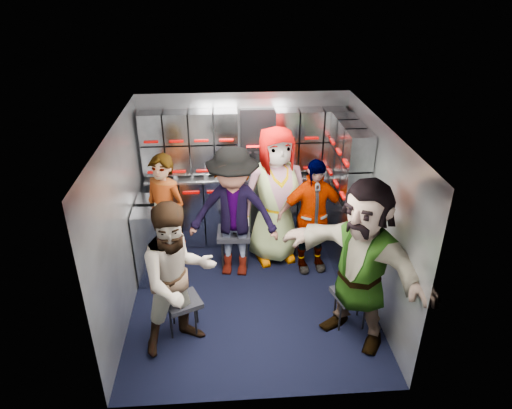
{
  "coord_description": "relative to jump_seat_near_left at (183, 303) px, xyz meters",
  "views": [
    {
      "loc": [
        -0.26,
        -4.39,
        3.54
      ],
      "look_at": [
        0.08,
        0.35,
        1.06
      ],
      "focal_mm": 32.0,
      "sensor_mm": 36.0,
      "label": 1
    }
  ],
  "objects": [
    {
      "name": "attendant_standing",
      "position": [
        -0.26,
        1.12,
        0.44
      ],
      "size": [
        0.7,
        0.64,
        1.61
      ],
      "primitive_type": "imported",
      "rotation": [
        0.0,
        0.0,
        -0.55
      ],
      "color": "black",
      "rests_on": "ground"
    },
    {
      "name": "wall_back",
      "position": [
        0.76,
        2.04,
        0.68
      ],
      "size": [
        2.8,
        0.04,
        2.1
      ],
      "primitive_type": "cube",
      "color": "gray",
      "rests_on": "ground"
    },
    {
      "name": "wall_right",
      "position": [
        2.16,
        0.54,
        0.68
      ],
      "size": [
        0.04,
        3.0,
        2.1
      ],
      "primitive_type": "cube",
      "color": "gray",
      "rests_on": "ground"
    },
    {
      "name": "red_latch_strip",
      "position": [
        0.76,
        1.63,
        0.51
      ],
      "size": [
        2.6,
        0.02,
        0.03
      ],
      "primitive_type": "cube",
      "color": "#A90200",
      "rests_on": "cart_bank_back"
    },
    {
      "name": "locker_bank_back",
      "position": [
        0.76,
        1.89,
        1.12
      ],
      "size": [
        2.68,
        0.28,
        0.82
      ],
      "primitive_type": "cube",
      "color": "gray",
      "rests_on": "wall_back"
    },
    {
      "name": "attendant_arc_b",
      "position": [
        0.58,
        1.05,
        0.49
      ],
      "size": [
        1.2,
        0.82,
        1.72
      ],
      "primitive_type": "imported",
      "rotation": [
        0.0,
        0.0,
        -0.17
      ],
      "color": "black",
      "rests_on": "ground"
    },
    {
      "name": "jump_seat_mid_left",
      "position": [
        0.58,
        1.23,
        0.07
      ],
      "size": [
        0.44,
        0.42,
        0.5
      ],
      "rotation": [
        0.0,
        0.0,
        -0.05
      ],
      "color": "black",
      "rests_on": "ground"
    },
    {
      "name": "jump_seat_mid_right",
      "position": [
        1.56,
        1.26,
        -0.01
      ],
      "size": [
        0.35,
        0.33,
        0.4
      ],
      "rotation": [
        0.0,
        0.0,
        -0.04
      ],
      "color": "black",
      "rests_on": "ground"
    },
    {
      "name": "cart_bank_left",
      "position": [
        -0.43,
        1.1,
        0.13
      ],
      "size": [
        0.38,
        0.76,
        0.99
      ],
      "primitive_type": "cube",
      "color": "gray",
      "rests_on": "ground"
    },
    {
      "name": "bottle_right",
      "position": [
        1.85,
        1.78,
        0.77
      ],
      "size": [
        0.06,
        0.06,
        0.23
      ],
      "primitive_type": "cylinder",
      "color": "white",
      "rests_on": "counter"
    },
    {
      "name": "ceiling",
      "position": [
        0.76,
        0.54,
        1.73
      ],
      "size": [
        2.8,
        3.0,
        0.02
      ],
      "primitive_type": "cube",
      "color": "silver",
      "rests_on": "wall_back"
    },
    {
      "name": "bottle_left",
      "position": [
        -0.18,
        1.78,
        0.79
      ],
      "size": [
        0.06,
        0.06,
        0.25
      ],
      "primitive_type": "cylinder",
      "color": "white",
      "rests_on": "counter"
    },
    {
      "name": "counter",
      "position": [
        0.76,
        1.83,
        0.65
      ],
      "size": [
        2.68,
        0.42,
        0.03
      ],
      "primitive_type": "cube",
      "color": "#B4B6BB",
      "rests_on": "cart_bank_back"
    },
    {
      "name": "attendant_arc_d",
      "position": [
        1.56,
        1.08,
        0.39
      ],
      "size": [
        0.93,
        0.46,
        1.53
      ],
      "primitive_type": "imported",
      "rotation": [
        0.0,
        0.0,
        0.1
      ],
      "color": "black",
      "rests_on": "ground"
    },
    {
      "name": "cup_left",
      "position": [
        -0.36,
        1.77,
        0.71
      ],
      "size": [
        0.09,
        0.09,
        0.09
      ],
      "primitive_type": "cylinder",
      "color": "#C3B18A",
      "rests_on": "counter"
    },
    {
      "name": "coffee_niche",
      "position": [
        0.94,
        1.95,
        1.1
      ],
      "size": [
        0.46,
        0.16,
        0.84
      ],
      "primitive_type": null,
      "color": "black",
      "rests_on": "wall_back"
    },
    {
      "name": "floor",
      "position": [
        0.76,
        0.54,
        -0.37
      ],
      "size": [
        3.0,
        3.0,
        0.0
      ],
      "primitive_type": "plane",
      "color": "black",
      "rests_on": "ground"
    },
    {
      "name": "jump_seat_center",
      "position": [
        1.13,
        1.54,
        0.06
      ],
      "size": [
        0.42,
        0.4,
        0.49
      ],
      "rotation": [
        0.0,
        0.0,
        -0.02
      ],
      "color": "black",
      "rests_on": "ground"
    },
    {
      "name": "attendant_arc_c",
      "position": [
        1.13,
        1.36,
        0.55
      ],
      "size": [
        1.0,
        0.76,
        1.85
      ],
      "primitive_type": "imported",
      "rotation": [
        0.0,
        0.0,
        0.2
      ],
      "color": "black",
      "rests_on": "ground"
    },
    {
      "name": "jump_seat_near_right",
      "position": [
        1.81,
        -0.01,
        0.01
      ],
      "size": [
        0.44,
        0.43,
        0.43
      ],
      "rotation": [
        0.0,
        0.0,
        0.28
      ],
      "color": "black",
      "rests_on": "ground"
    },
    {
      "name": "attendant_arc_a",
      "position": [
        0.0,
        -0.18,
        0.45
      ],
      "size": [
        1.0,
        0.92,
        1.65
      ],
      "primitive_type": "imported",
      "rotation": [
        0.0,
        0.0,
        0.47
      ],
      "color": "black",
      "rests_on": "ground"
    },
    {
      "name": "right_cabinet",
      "position": [
        2.01,
        1.14,
        0.13
      ],
      "size": [
        0.28,
        1.2,
        1.0
      ],
      "primitive_type": "cube",
      "color": "gray",
      "rests_on": "ground"
    },
    {
      "name": "attendant_arc_e",
      "position": [
        1.81,
        -0.19,
        0.55
      ],
      "size": [
        1.57,
        1.61,
        1.84
      ],
      "primitive_type": "imported",
      "rotation": [
        0.0,
        0.0,
        -0.81
      ],
      "color": "black",
      "rests_on": "ground"
    },
    {
      "name": "cart_bank_back",
      "position": [
        0.76,
        1.83,
        0.13
      ],
      "size": [
        2.68,
        0.38,
        0.99
      ],
      "primitive_type": "cube",
      "color": "gray",
      "rests_on": "ground"
    },
    {
      "name": "jump_seat_near_left",
      "position": [
        0.0,
        0.0,
        0.0
      ],
      "size": [
        0.46,
        0.45,
        0.42
      ],
      "rotation": [
        0.0,
        0.0,
        0.41
      ],
      "color": "black",
      "rests_on": "ground"
    },
    {
      "name": "wall_left",
      "position": [
        -0.64,
        0.54,
        0.68
      ],
      "size": [
        0.04,
        3.0,
        2.1
      ],
      "primitive_type": "cube",
      "color": "gray",
      "rests_on": "ground"
    },
    {
      "name": "bottle_mid",
      "position": [
        0.23,
        1.78,
        0.77
      ],
      "size": [
        0.06,
        0.06,
        0.22
      ],
      "primitive_type": "cylinder",
      "color": "white",
      "rests_on": "counter"
    },
    {
      "name": "locker_bank_right",
      "position": [
        2.01,
        1.24,
        1.12
      ],
      "size": [
        0.28,
        1.0,
        0.82
      ],
      "primitive_type": "cube",
      "color": "gray",
      "rests_on": "wall_right"
    },
    {
      "name": "cup_right",
      "position": [
        1.96,
        1.77,
        0.71
      ],
      "size": [
        0.07,
        0.07,
        0.11
      ],
      "primitive_type": "cylinder",
      "color": "#C3B18A",
      "rests_on": "counter"
    }
  ]
}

